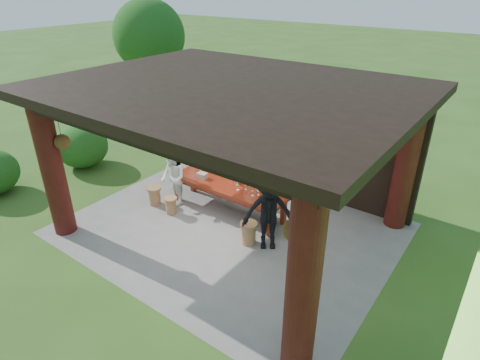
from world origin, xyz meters
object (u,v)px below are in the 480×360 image
Objects in this scene: host at (251,171)px; napkin_basket at (202,175)px; tasting_table at (228,190)px; stool_near_right at (249,233)px; stool_far_left at (154,195)px; stool_near_left at (171,205)px; guest_woman at (173,178)px; wine_shelf at (277,152)px; guest_man at (269,213)px.

host is 6.89× the size of napkin_basket.
tasting_table is 1.53m from stool_near_right.
stool_near_left is at bearing -6.18° from stool_far_left.
guest_woman is 0.76m from napkin_basket.
wine_shelf is at bearing -76.71° from host.
guest_man is at bearing 21.74° from guest_woman.
stool_far_left is 1.96× the size of napkin_basket.
tasting_table is at bearing 45.64° from guest_woman.
stool_far_left is 0.33× the size of guest_woman.
host is 1.17× the size of guest_woman.
guest_man is at bearing 155.54° from host.
napkin_basket is (-2.04, 0.78, 0.54)m from stool_near_right.
stool_near_right is 2.02m from host.
guest_woman is at bearing 123.41° from stool_near_left.
wine_shelf is at bearing 63.14° from stool_near_left.
guest_woman is (-0.27, 0.41, 0.53)m from stool_near_left.
wine_shelf is at bearing 80.98° from tasting_table.
host is at bearing 39.77° from stool_far_left.
host is at bearing 100.32° from guest_man.
host is (1.97, 1.64, 0.63)m from stool_far_left.
stool_far_left is 0.28× the size of host.
host is (-1.07, 1.60, 0.61)m from stool_near_right.
stool_near_right is 2.69m from guest_woman.
guest_man is at bearing -22.49° from tasting_table.
guest_man reaches higher than stool_near_left.
stool_near_left is 0.25× the size of guest_man.
wine_shelf is 0.80× the size of tasting_table.
host is at bearing 77.56° from tasting_table.
wine_shelf is at bearing 83.07° from guest_man.
stool_far_left is at bearing -115.70° from guest_woman.
napkin_basket is (-2.48, 0.64, -0.08)m from guest_man.
guest_woman reaches higher than stool_near_left.
stool_far_left is 1.40m from napkin_basket.
napkin_basket is at bearing 59.91° from host.
host is 2.04m from guest_woman.
napkin_basket is (0.59, 0.48, 0.05)m from guest_woman.
stool_near_right is at bearing 0.70° from stool_far_left.
stool_near_left is 1.11m from napkin_basket.
napkin_basket reaches higher than stool_far_left.
wine_shelf reaches higher than stool_near_right.
stool_near_right is 1.05× the size of stool_far_left.
wine_shelf is 1.41× the size of guest_man.
guest_woman reaches higher than tasting_table.
stool_far_left is at bearing -127.62° from wine_shelf.
guest_man reaches higher than stool_far_left.
guest_man is (1.38, -2.54, -0.22)m from wine_shelf.
stool_near_left is 2.88m from guest_man.
host is 2.10m from guest_man.
stool_far_left is at bearing -154.26° from tasting_table.
host is 1.28m from napkin_basket.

